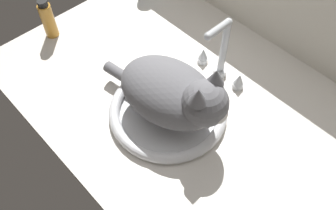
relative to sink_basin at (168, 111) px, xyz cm
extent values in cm
cube|color=silver|center=(4.74, 7.06, -2.82)|extent=(121.30, 72.99, 3.00)
cube|color=silver|center=(4.74, 44.76, 13.02)|extent=(121.30, 2.40, 34.67)
torus|color=white|center=(0.00, 0.00, 0.15)|extent=(32.31, 32.31, 2.94)
cylinder|color=white|center=(0.00, 0.00, -1.02)|extent=(27.89, 27.89, 0.60)
cylinder|color=silver|center=(0.00, 21.28, -0.27)|extent=(4.00, 4.00, 2.09)
cylinder|color=silver|center=(0.00, 21.28, 9.68)|extent=(2.00, 2.00, 17.82)
sphere|color=silver|center=(0.00, 21.28, 18.59)|extent=(2.20, 2.20, 2.20)
cylinder|color=silver|center=(0.00, 17.46, 18.59)|extent=(2.00, 7.64, 2.00)
sphere|color=silver|center=(0.00, 13.64, 18.59)|extent=(2.10, 2.10, 2.10)
cylinder|color=silver|center=(-6.99, 21.28, -0.52)|extent=(3.20, 3.20, 1.60)
cone|color=silver|center=(-6.99, 21.28, 2.10)|extent=(2.88, 2.88, 3.64)
cylinder|color=silver|center=(6.99, 21.28, -0.52)|extent=(3.20, 3.20, 1.60)
cone|color=silver|center=(6.99, 21.28, 2.10)|extent=(2.88, 2.88, 3.64)
ellipsoid|color=slate|center=(0.00, 0.00, 8.41)|extent=(29.88, 22.91, 13.57)
sphere|color=slate|center=(10.78, 1.69, 12.39)|extent=(11.55, 11.55, 11.55)
cone|color=slate|center=(10.24, 5.11, 18.60)|extent=(4.39, 4.39, 4.33)
cone|color=slate|center=(11.32, -1.73, 18.60)|extent=(4.39, 4.39, 4.33)
ellipsoid|color=silver|center=(15.06, 2.36, 11.23)|extent=(4.17, 5.33, 3.70)
ellipsoid|color=silver|center=(9.43, 1.48, 7.73)|extent=(9.16, 11.46, 7.46)
cylinder|color=slate|center=(-15.67, -2.46, 3.23)|extent=(12.97, 5.12, 3.20)
cylinder|color=gold|center=(-49.07, -5.55, 4.46)|extent=(4.14, 4.14, 11.55)
cylinder|color=black|center=(-49.07, -5.55, 11.13)|extent=(3.11, 3.11, 1.80)
camera|label=1|loc=(41.60, -39.41, 80.11)|focal=38.61mm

